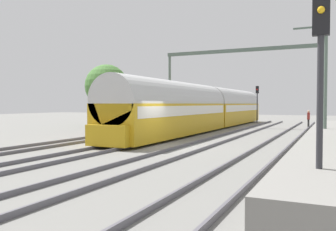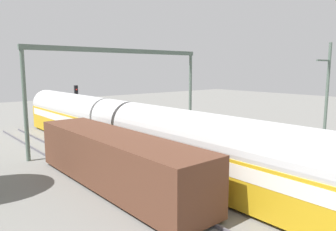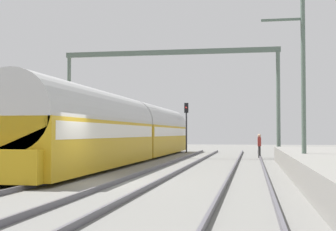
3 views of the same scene
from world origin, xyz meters
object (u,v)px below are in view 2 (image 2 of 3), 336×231
at_px(person_crossing, 174,122).
at_px(railway_signal_far, 77,101).
at_px(freight_car, 115,160).
at_px(catenary_gantry, 123,74).
at_px(passenger_train, 130,130).

xyz_separation_m(person_crossing, railway_signal_far, (-6.39, 8.03, 1.90)).
xyz_separation_m(freight_car, catenary_gantry, (5.71, 8.10, 4.39)).
bearing_deg(catenary_gantry, passenger_train, -116.23).
bearing_deg(freight_car, catenary_gantry, 54.80).
xyz_separation_m(railway_signal_far, catenary_gantry, (-0.01, -9.00, 2.93)).
bearing_deg(person_crossing, catenary_gantry, -82.89).
bearing_deg(railway_signal_far, passenger_train, -98.48).
bearing_deg(passenger_train, freight_car, -131.98).
relative_size(freight_car, railway_signal_far, 2.87).
bearing_deg(person_crossing, passenger_train, -61.32).
xyz_separation_m(freight_car, person_crossing, (12.11, 9.07, -0.44)).
relative_size(freight_car, catenary_gantry, 0.82).
bearing_deg(catenary_gantry, freight_car, -125.20).
relative_size(passenger_train, person_crossing, 18.99).
xyz_separation_m(person_crossing, catenary_gantry, (-6.40, -0.97, 4.83)).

